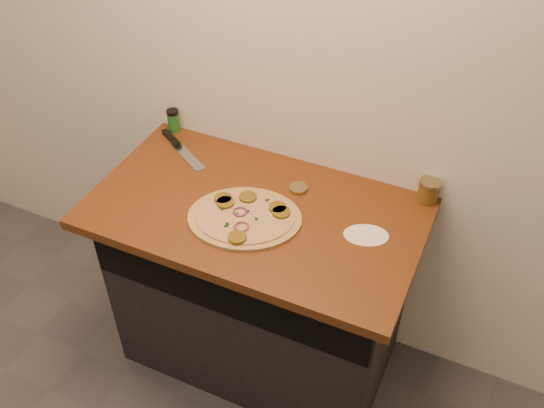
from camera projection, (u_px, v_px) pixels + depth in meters
The scene contains 8 objects.
cabinet at pixel (261, 288), 2.51m from camera, with size 1.10×0.60×0.86m, color black.
countertop at pixel (256, 212), 2.19m from camera, with size 1.20×0.70×0.04m, color brown.
pizza at pixel (245, 217), 2.13m from camera, with size 0.50×0.50×0.03m.
chefs_knife at pixel (179, 146), 2.45m from camera, with size 0.28×0.19×0.02m.
mason_jar_lid at pixel (298, 188), 2.25m from camera, with size 0.07×0.07×0.01m, color #988C58.
salsa_jar at pixel (429, 190), 2.18m from camera, with size 0.08×0.08×0.09m.
spice_shaker at pixel (173, 120), 2.52m from camera, with size 0.05×0.05×0.10m.
flour_spill at pixel (366, 235), 2.07m from camera, with size 0.16×0.16×0.00m, color white.
Camera 1 is at (0.73, -0.04, 2.35)m, focal length 40.00 mm.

